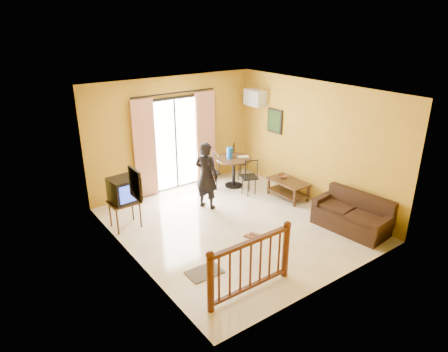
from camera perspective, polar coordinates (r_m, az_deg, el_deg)
ground at (r=8.49m, az=1.60°, el=-6.94°), size 5.00×5.00×0.00m
room_shell at (r=7.81m, az=1.73°, el=4.07°), size 5.00×5.00×5.00m
balcony_door at (r=9.92m, az=-6.89°, el=4.68°), size 2.25×0.14×2.46m
tv_table at (r=8.42m, az=-14.06°, el=-3.96°), size 0.59×0.49×0.59m
television at (r=8.29m, az=-14.06°, el=-1.89°), size 0.59×0.55×0.50m
picture_left at (r=6.65m, az=-12.56°, el=-1.11°), size 0.05×0.42×0.52m
dining_table at (r=10.14m, az=1.40°, el=1.75°), size 0.92×0.92×0.76m
water_jug at (r=10.00m, az=0.80°, el=3.31°), size 0.15×0.15×0.29m
serving_tray at (r=10.13m, az=2.75°, el=2.74°), size 0.33×0.27×0.02m
dining_chairs at (r=10.30m, az=1.27°, el=-1.54°), size 1.60×1.52×0.95m
air_conditioner at (r=10.45m, az=4.43°, el=11.10°), size 0.31×0.60×0.40m
botanical_print at (r=10.16m, az=7.27°, el=7.80°), size 0.05×0.50×0.60m
coffee_table at (r=9.69m, az=9.15°, el=-1.46°), size 0.56×1.00×0.44m
bowl at (r=9.76m, az=8.37°, el=-0.10°), size 0.22×0.22×0.07m
sofa at (r=8.62m, az=17.89°, el=-5.50°), size 0.88×1.65×0.75m
standing_person at (r=8.93m, az=-2.54°, el=0.06°), size 0.57×0.67×1.55m
stair_balustrade at (r=6.31m, az=3.83°, el=-12.13°), size 1.63×0.13×1.04m
doormat at (r=7.04m, az=-2.80°, el=-13.56°), size 0.61×0.41×0.02m
sandals at (r=8.07m, az=4.15°, el=-8.52°), size 0.33×0.27×0.03m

